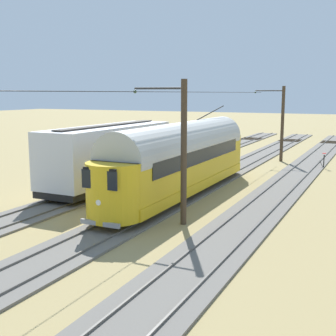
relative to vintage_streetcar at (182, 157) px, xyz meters
name	(u,v)px	position (x,y,z in m)	size (l,w,h in m)	color
ground_plane	(199,186)	(0.00, -2.78, -2.26)	(220.00, 220.00, 0.00)	#9E8956
track_streetcar_siding	(278,192)	(-5.00, -3.09, -2.21)	(2.80, 80.00, 0.18)	#666059
track_adjacent_siding	(201,185)	(0.00, -3.09, -2.21)	(2.80, 80.00, 0.18)	#666059
track_third_siding	(135,178)	(5.00, -3.09, -2.21)	(2.80, 80.00, 0.18)	#666059
vintage_streetcar	(182,157)	(0.00, 0.00, 0.00)	(2.65, 17.24, 4.92)	gold
boxcar_adjacent	(110,154)	(5.01, 0.00, -0.10)	(2.96, 11.20, 3.85)	silver
catenary_pole_foreground	(282,122)	(-2.41, -16.00, 1.18)	(2.70, 0.28, 6.57)	#423323
catenary_pole_mid_near	(182,150)	(-2.41, 5.44, 1.18)	(2.70, 0.28, 6.57)	#423323
overhead_wire_run	(143,92)	(-0.04, 4.73, 3.77)	(2.50, 46.87, 0.18)	black
switch_stand	(324,160)	(-6.35, -13.60, -1.56)	(0.50, 0.30, 1.24)	black
spare_tie_stack	(84,176)	(8.02, -1.27, -1.99)	(2.40, 2.40, 0.54)	#2D2316
track_end_bumper	(200,153)	(5.00, -15.51, -1.86)	(1.80, 0.60, 0.80)	#B2A519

